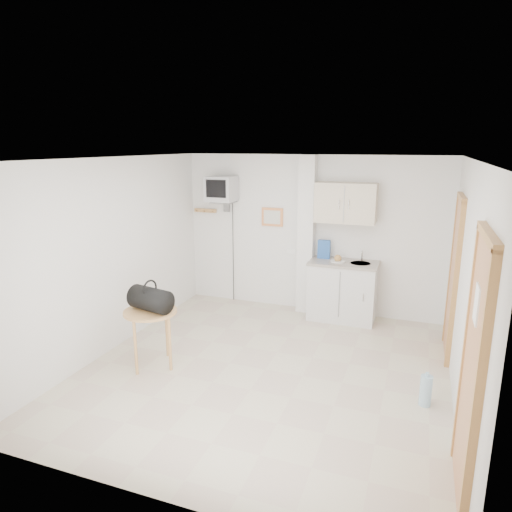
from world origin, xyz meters
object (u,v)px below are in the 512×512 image
(round_table, at_px, (151,318))
(water_bottle, at_px, (426,390))
(crt_television, at_px, (222,190))
(duffel_bag, at_px, (151,299))

(round_table, distance_m, water_bottle, 3.20)
(crt_television, relative_size, duffel_bag, 3.77)
(crt_television, distance_m, duffel_bag, 2.61)
(round_table, relative_size, water_bottle, 1.91)
(round_table, bearing_deg, water_bottle, 3.59)
(round_table, bearing_deg, duffel_bag, 15.55)
(duffel_bag, xyz_separation_m, water_bottle, (3.15, 0.19, -0.69))
(crt_television, distance_m, water_bottle, 4.31)
(round_table, height_order, duffel_bag, duffel_bag)
(duffel_bag, bearing_deg, round_table, -151.42)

